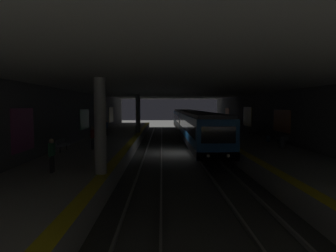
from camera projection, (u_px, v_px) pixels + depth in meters
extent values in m
plane|color=#42423F|center=(178.00, 153.00, 26.20)|extent=(120.00, 120.00, 0.00)
cube|color=gray|center=(210.00, 152.00, 26.26)|extent=(60.00, 0.09, 0.16)
cube|color=gray|center=(194.00, 152.00, 26.23)|extent=(60.00, 0.09, 0.16)
cube|color=gray|center=(162.00, 152.00, 26.17)|extent=(60.00, 0.09, 0.16)
cube|color=gray|center=(146.00, 152.00, 26.14)|extent=(60.00, 0.09, 0.16)
cube|color=#A8A59E|center=(250.00, 147.00, 26.30)|extent=(60.00, 5.30, 1.05)
cube|color=yellow|center=(224.00, 142.00, 26.22)|extent=(60.00, 0.60, 0.01)
cube|color=#A8A59E|center=(105.00, 148.00, 26.03)|extent=(60.00, 5.30, 1.05)
cube|color=yellow|center=(131.00, 142.00, 26.04)|extent=(60.00, 0.60, 0.01)
cube|color=slate|center=(282.00, 122.00, 26.20)|extent=(60.00, 0.50, 5.60)
cube|color=orange|center=(282.00, 121.00, 25.66)|extent=(3.57, 0.06, 1.97)
cube|color=gold|center=(247.00, 117.00, 35.92)|extent=(3.33, 0.06, 2.37)
cube|color=orange|center=(227.00, 114.00, 47.12)|extent=(2.50, 0.06, 1.90)
cube|color=slate|center=(72.00, 122.00, 25.81)|extent=(60.00, 0.50, 5.60)
cube|color=#BF4C8C|center=(23.00, 130.00, 16.09)|extent=(2.55, 0.06, 2.40)
cube|color=#4CA566|center=(85.00, 119.00, 28.88)|extent=(3.29, 0.06, 1.99)
cube|color=gold|center=(111.00, 115.00, 43.98)|extent=(3.51, 0.06, 2.28)
cube|color=beige|center=(178.00, 89.00, 25.80)|extent=(60.00, 19.40, 0.40)
cylinder|color=gray|center=(100.00, 126.00, 13.66)|extent=(0.56, 0.56, 4.55)
cylinder|color=gray|center=(138.00, 114.00, 35.11)|extent=(0.56, 0.56, 4.55)
cube|color=#19569E|center=(200.00, 129.00, 27.69)|extent=(18.08, 2.80, 2.70)
cube|color=black|center=(200.00, 140.00, 27.77)|extent=(18.08, 2.82, 0.56)
cube|color=black|center=(200.00, 125.00, 27.67)|extent=(16.64, 2.83, 0.90)
cube|color=#47474C|center=(200.00, 114.00, 27.59)|extent=(17.72, 2.58, 0.24)
cube|color=black|center=(208.00, 153.00, 22.84)|extent=(2.20, 1.64, 0.76)
cube|color=black|center=(194.00, 139.00, 32.76)|extent=(2.20, 1.64, 0.76)
cube|color=black|center=(218.00, 135.00, 18.63)|extent=(0.04, 2.24, 1.10)
cylinder|color=silver|center=(228.00, 156.00, 18.74)|extent=(0.04, 0.24, 0.24)
cylinder|color=silver|center=(208.00, 156.00, 18.71)|extent=(0.04, 0.24, 0.24)
cube|color=#19569E|center=(185.00, 120.00, 46.33)|extent=(18.08, 2.80, 2.70)
cube|color=black|center=(185.00, 126.00, 46.40)|extent=(18.08, 2.82, 0.56)
cube|color=black|center=(185.00, 118.00, 46.30)|extent=(16.64, 2.83, 0.90)
cube|color=#47474C|center=(185.00, 111.00, 46.22)|extent=(17.72, 2.58, 0.24)
cube|color=black|center=(187.00, 132.00, 41.47)|extent=(2.20, 1.64, 0.76)
cube|color=black|center=(183.00, 127.00, 51.39)|extent=(2.20, 1.64, 0.76)
cylinder|color=#262628|center=(284.00, 143.00, 23.37)|extent=(0.08, 0.08, 0.42)
cylinder|color=#262628|center=(278.00, 141.00, 24.73)|extent=(0.08, 0.08, 0.42)
cube|color=gray|center=(281.00, 139.00, 24.03)|extent=(1.70, 0.44, 0.08)
cube|color=gray|center=(284.00, 137.00, 24.02)|extent=(1.70, 0.06, 0.40)
cylinder|color=#262628|center=(253.00, 134.00, 31.30)|extent=(0.08, 0.08, 0.42)
cylinder|color=#262628|center=(250.00, 133.00, 32.65)|extent=(0.08, 0.08, 0.42)
cube|color=gray|center=(252.00, 131.00, 31.96)|extent=(1.70, 0.44, 0.08)
cube|color=gray|center=(254.00, 129.00, 31.95)|extent=(1.70, 0.06, 0.40)
cylinder|color=#262628|center=(60.00, 150.00, 19.91)|extent=(0.08, 0.08, 0.42)
cylinder|color=#262628|center=(67.00, 147.00, 21.27)|extent=(0.08, 0.08, 0.42)
cube|color=gray|center=(63.00, 145.00, 20.57)|extent=(1.70, 0.44, 0.08)
cube|color=gray|center=(60.00, 142.00, 20.55)|extent=(1.70, 0.06, 0.40)
cylinder|color=#262628|center=(103.00, 131.00, 34.30)|extent=(0.08, 0.08, 0.42)
cylinder|color=#262628|center=(105.00, 130.00, 35.66)|extent=(0.08, 0.08, 0.42)
cube|color=gray|center=(104.00, 129.00, 34.96)|extent=(1.70, 0.44, 0.08)
cube|color=gray|center=(102.00, 127.00, 34.94)|extent=(1.70, 0.06, 0.40)
cylinder|color=black|center=(51.00, 164.00, 13.93)|extent=(0.16, 0.16, 0.84)
cylinder|color=black|center=(53.00, 164.00, 14.13)|extent=(0.16, 0.16, 0.84)
cube|color=#2D754C|center=(52.00, 149.00, 13.98)|extent=(0.36, 0.22, 0.59)
cylinder|color=#2D754C|center=(50.00, 151.00, 13.74)|extent=(0.10, 0.10, 0.56)
cylinder|color=#2D754C|center=(54.00, 150.00, 14.24)|extent=(0.10, 0.10, 0.56)
sphere|color=tan|center=(51.00, 141.00, 13.95)|extent=(0.23, 0.23, 0.23)
cylinder|color=#272727|center=(106.00, 132.00, 31.00)|extent=(0.16, 0.16, 0.86)
cylinder|color=#272727|center=(107.00, 132.00, 31.20)|extent=(0.16, 0.16, 0.86)
cube|color=#284C93|center=(107.00, 125.00, 31.05)|extent=(0.36, 0.22, 0.61)
cylinder|color=#284C93|center=(106.00, 126.00, 30.81)|extent=(0.10, 0.10, 0.58)
cylinder|color=#284C93|center=(107.00, 125.00, 31.31)|extent=(0.10, 0.10, 0.58)
sphere|color=tan|center=(106.00, 121.00, 31.02)|extent=(0.23, 0.23, 0.23)
cylinder|color=black|center=(102.00, 134.00, 28.71)|extent=(0.16, 0.16, 0.80)
cylinder|color=black|center=(103.00, 134.00, 28.91)|extent=(0.16, 0.16, 0.80)
cube|color=#2D754C|center=(103.00, 127.00, 28.77)|extent=(0.36, 0.22, 0.57)
cylinder|color=#2D754C|center=(102.00, 128.00, 28.52)|extent=(0.10, 0.10, 0.54)
cylinder|color=#2D754C|center=(103.00, 128.00, 29.02)|extent=(0.10, 0.10, 0.54)
sphere|color=tan|center=(102.00, 123.00, 28.74)|extent=(0.22, 0.22, 0.22)
cylinder|color=#373737|center=(92.00, 144.00, 21.43)|extent=(0.16, 0.16, 0.87)
cylinder|color=#373737|center=(93.00, 143.00, 21.63)|extent=(0.16, 0.16, 0.87)
cube|color=maroon|center=(92.00, 134.00, 21.47)|extent=(0.36, 0.22, 0.61)
cylinder|color=maroon|center=(92.00, 135.00, 21.23)|extent=(0.10, 0.10, 0.58)
cylinder|color=maroon|center=(93.00, 134.00, 21.73)|extent=(0.10, 0.10, 0.58)
sphere|color=tan|center=(92.00, 128.00, 21.45)|extent=(0.23, 0.23, 0.23)
cube|color=navy|center=(268.00, 139.00, 26.14)|extent=(0.33, 0.26, 0.56)
cylinder|color=#333333|center=(268.00, 134.00, 26.11)|extent=(0.02, 0.02, 0.30)
cube|color=black|center=(100.00, 136.00, 28.91)|extent=(0.30, 0.20, 0.40)
cylinder|color=#595B5E|center=(282.00, 142.00, 22.27)|extent=(0.44, 0.44, 0.85)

